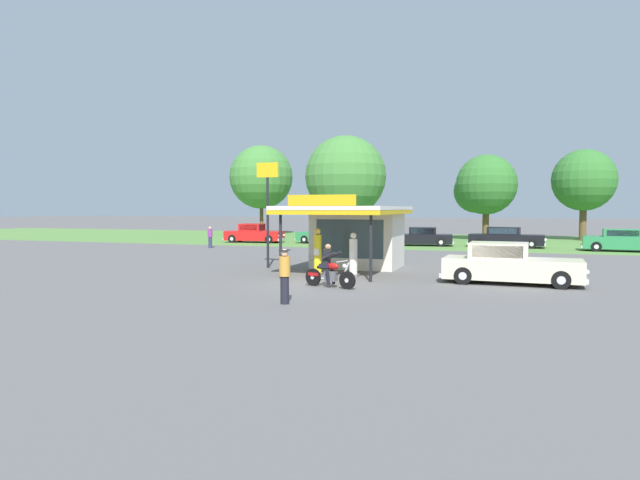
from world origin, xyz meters
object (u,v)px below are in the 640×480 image
at_px(motorcycle_with_rider, 329,269).
at_px(gas_pump_offside, 353,257).
at_px(parked_car_back_row_left, 329,236).
at_px(gas_pump_nearside, 318,254).
at_px(bystander_chatting_near_pumps, 329,237).
at_px(bystander_strolling_foreground, 285,275).
at_px(roadside_pole_sign, 268,197).
at_px(parked_car_back_row_centre_left, 506,238).
at_px(bystander_admiring_sedan, 210,237).
at_px(parked_car_back_row_far_left, 254,234).
at_px(parked_car_back_row_centre_right, 418,237).
at_px(parked_car_back_row_far_right, 624,241).
at_px(featured_classic_sedan, 509,265).

bearing_deg(motorcycle_with_rider, gas_pump_offside, 90.62).
bearing_deg(parked_car_back_row_left, gas_pump_nearside, -73.20).
bearing_deg(bystander_chatting_near_pumps, parked_car_back_row_left, 107.68).
distance_m(bystander_strolling_foreground, roadside_pole_sign, 10.48).
height_order(parked_car_back_row_centre_left, parked_car_back_row_left, parked_car_back_row_centre_left).
xyz_separation_m(bystander_admiring_sedan, bystander_chatting_near_pumps, (8.68, 1.08, 0.06)).
distance_m(parked_car_back_row_far_left, bystander_chatting_near_pumps, 10.27).
distance_m(gas_pump_offside, bystander_strolling_foreground, 7.13).
relative_size(parked_car_back_row_centre_right, bystander_strolling_foreground, 3.38).
distance_m(gas_pump_nearside, parked_car_back_row_far_left, 23.24).
height_order(parked_car_back_row_centre_right, bystander_admiring_sedan, bystander_admiring_sedan).
xyz_separation_m(bystander_admiring_sedan, roadside_pole_sign, (9.52, -10.82, 2.62)).
relative_size(bystander_admiring_sedan, roadside_pole_sign, 0.31).
distance_m(gas_pump_nearside, motorcycle_with_rider, 3.76).
relative_size(gas_pump_nearside, motorcycle_with_rider, 0.96).
bearing_deg(motorcycle_with_rider, parked_car_back_row_far_right, 58.98).
xyz_separation_m(gas_pump_offside, parked_car_back_row_far_right, (13.36, 18.78, -0.15)).
relative_size(parked_car_back_row_centre_right, parked_car_back_row_far_right, 1.05).
xyz_separation_m(featured_classic_sedan, parked_car_back_row_far_left, (-20.37, 19.73, -0.01)).
relative_size(parked_car_back_row_far_right, bystander_strolling_foreground, 3.23).
bearing_deg(bystander_strolling_foreground, featured_classic_sedan, 47.60).
height_order(parked_car_back_row_centre_left, bystander_chatting_near_pumps, bystander_chatting_near_pumps).
bearing_deg(roadside_pole_sign, parked_car_back_row_left, 98.92).
xyz_separation_m(parked_car_back_row_centre_right, parked_car_back_row_far_right, (13.84, -1.37, 0.05)).
xyz_separation_m(parked_car_back_row_centre_right, roadside_pole_sign, (-4.33, -18.25, 2.79)).
distance_m(gas_pump_nearside, featured_classic_sedan, 7.81).
bearing_deg(bystander_admiring_sedan, motorcycle_with_rider, -48.25).
bearing_deg(gas_pump_nearside, bystander_admiring_sedan, 135.05).
height_order(motorcycle_with_rider, parked_car_back_row_centre_left, motorcycle_with_rider).
distance_m(featured_classic_sedan, parked_car_back_row_left, 24.57).
distance_m(parked_car_back_row_centre_left, parked_car_back_row_far_right, 7.63).
height_order(parked_car_back_row_centre_right, parked_car_back_row_far_left, parked_car_back_row_far_left).
distance_m(gas_pump_nearside, parked_car_back_row_centre_left, 21.76).
xyz_separation_m(parked_car_back_row_centre_right, bystander_strolling_foreground, (0.35, -27.27, 0.25)).
xyz_separation_m(parked_car_back_row_far_left, bystander_admiring_sedan, (-0.17, -6.83, 0.10)).
bearing_deg(motorcycle_with_rider, parked_car_back_row_far_left, 121.77).
bearing_deg(gas_pump_nearside, gas_pump_offside, -0.00).
relative_size(parked_car_back_row_centre_right, parked_car_back_row_left, 0.98).
relative_size(bystander_admiring_sedan, bystander_chatting_near_pumps, 0.94).
bearing_deg(roadside_pole_sign, gas_pump_nearside, -30.60).
relative_size(gas_pump_offside, parked_car_back_row_far_right, 0.34).
height_order(parked_car_back_row_centre_right, roadside_pole_sign, roadside_pole_sign).
relative_size(parked_car_back_row_far_left, bystander_admiring_sedan, 3.31).
height_order(parked_car_back_row_centre_right, parked_car_back_row_far_right, parked_car_back_row_far_right).
height_order(featured_classic_sedan, roadside_pole_sign, roadside_pole_sign).
height_order(gas_pump_offside, roadside_pole_sign, roadside_pole_sign).
bearing_deg(gas_pump_offside, parked_car_back_row_left, 110.87).
distance_m(parked_car_back_row_centre_right, parked_car_back_row_far_right, 13.91).
xyz_separation_m(motorcycle_with_rider, parked_car_back_row_centre_left, (5.88, 23.81, 0.03)).
bearing_deg(bystander_strolling_foreground, parked_car_back_row_left, 105.46).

